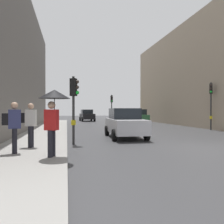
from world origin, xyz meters
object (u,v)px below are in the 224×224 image
object	(u,v)px
traffic_light_mid_street	(211,97)
car_dark_suv	(87,115)
traffic_light_near_right	(74,98)
pedestrian_with_grey_backpack	(13,124)
car_green_estate	(138,117)
traffic_light_far_median	(112,104)
car_yellow_taxi	(121,115)
pedestrian_with_umbrella	(54,104)
car_silver_hatchback	(125,123)
pedestrian_with_black_backpack	(30,122)

from	to	relation	value
traffic_light_mid_street	car_dark_suv	bearing A→B (deg)	116.04
traffic_light_near_right	car_dark_suv	world-z (taller)	traffic_light_near_right
traffic_light_near_right	car_dark_suv	xyz separation A→B (m)	(2.70, 23.31, -1.38)
traffic_light_near_right	pedestrian_with_grey_backpack	distance (m)	3.61
car_green_estate	pedestrian_with_grey_backpack	distance (m)	20.44
traffic_light_mid_street	pedestrian_with_grey_backpack	xyz separation A→B (m)	(-13.51, -8.26, -1.56)
traffic_light_far_median	car_dark_suv	size ratio (longest dim) A/B	0.83
car_dark_suv	car_yellow_taxi	world-z (taller)	same
car_dark_suv	traffic_light_mid_street	bearing A→B (deg)	-63.96
car_dark_suv	pedestrian_with_umbrella	size ratio (longest dim) A/B	2.01
car_yellow_taxi	car_silver_hatchback	bearing A→B (deg)	-103.03
traffic_light_mid_street	car_green_estate	distance (m)	10.13
car_green_estate	car_yellow_taxi	bearing A→B (deg)	88.45
pedestrian_with_grey_backpack	car_silver_hatchback	bearing A→B (deg)	42.22
traffic_light_far_median	pedestrian_with_grey_backpack	bearing A→B (deg)	-110.98
traffic_light_mid_street	traffic_light_far_median	distance (m)	12.45
traffic_light_mid_street	pedestrian_with_umbrella	xyz separation A→B (m)	(-12.11, -9.15, -0.88)
car_dark_suv	car_yellow_taxi	size ratio (longest dim) A/B	1.02
traffic_light_far_median	pedestrian_with_grey_backpack	distance (m)	20.45
traffic_light_near_right	pedestrian_with_black_backpack	world-z (taller)	traffic_light_near_right
traffic_light_mid_street	car_green_estate	bearing A→B (deg)	109.08
car_dark_suv	pedestrian_with_black_backpack	bearing A→B (deg)	-100.27
traffic_light_far_median	car_dark_suv	bearing A→B (deg)	109.51
car_green_estate	pedestrian_with_umbrella	bearing A→B (deg)	-115.50
car_silver_hatchback	car_yellow_taxi	bearing A→B (deg)	76.97
traffic_light_near_right	pedestrian_with_black_backpack	xyz separation A→B (m)	(-1.80, -1.47, -1.10)
car_yellow_taxi	pedestrian_with_umbrella	distance (m)	29.93
pedestrian_with_umbrella	car_yellow_taxi	bearing A→B (deg)	72.24
car_silver_hatchback	pedestrian_with_grey_backpack	xyz separation A→B (m)	(-5.24, -4.75, 0.29)
car_dark_suv	pedestrian_with_black_backpack	size ratio (longest dim) A/B	2.44
traffic_light_far_median	pedestrian_with_grey_backpack	world-z (taller)	traffic_light_far_median
car_yellow_taxi	car_dark_suv	bearing A→B (deg)	-164.14
traffic_light_mid_street	traffic_light_far_median	bearing A→B (deg)	119.90
traffic_light_far_median	pedestrian_with_black_backpack	xyz separation A→B (m)	(-6.95, -17.85, -1.31)
traffic_light_mid_street	car_silver_hatchback	distance (m)	9.17
pedestrian_with_grey_backpack	pedestrian_with_black_backpack	bearing A→B (deg)	73.34
traffic_light_far_median	car_yellow_taxi	bearing A→B (deg)	69.35
traffic_light_far_median	pedestrian_with_umbrella	world-z (taller)	traffic_light_far_median
car_silver_hatchback	pedestrian_with_umbrella	distance (m)	6.89
car_green_estate	car_dark_suv	xyz separation A→B (m)	(-5.41, 8.31, 0.00)
car_green_estate	car_silver_hatchback	size ratio (longest dim) A/B	1.02
car_yellow_taxi	pedestrian_with_umbrella	size ratio (longest dim) A/B	1.98
traffic_light_far_median	car_yellow_taxi	distance (m)	9.27
car_green_estate	pedestrian_with_black_backpack	xyz separation A→B (m)	(-9.90, -16.47, 0.29)
traffic_light_far_median	car_dark_suv	distance (m)	7.52
car_dark_suv	pedestrian_with_grey_backpack	size ratio (longest dim) A/B	2.44
car_silver_hatchback	car_yellow_taxi	world-z (taller)	same
pedestrian_with_umbrella	pedestrian_with_black_backpack	size ratio (longest dim) A/B	1.21
traffic_light_near_right	car_yellow_taxi	bearing A→B (deg)	71.44
car_silver_hatchback	pedestrian_with_black_backpack	bearing A→B (deg)	-143.98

